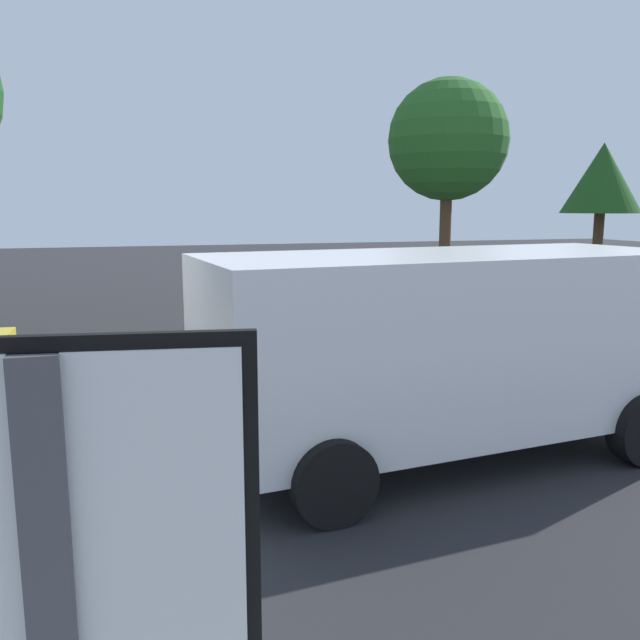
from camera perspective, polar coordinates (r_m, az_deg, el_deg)
name	(u,v)px	position (r m, az deg, el deg)	size (l,w,h in m)	color
ground_plane	(38,470)	(7.51, -23.24, -11.88)	(80.00, 80.00, 0.00)	#262628
lane_marking_centre	(317,440)	(7.76, -0.27, -10.32)	(28.00, 0.16, 0.01)	#E0D14C
white_van	(450,341)	(7.13, 11.21, -1.77)	(5.36, 2.64, 2.20)	white
tree_centre_verge	(448,141)	(15.39, 11.03, 14.97)	(2.67, 2.67, 5.47)	#513823
tree_right_verge	(602,180)	(19.79, 23.25, 11.10)	(2.12, 2.12, 4.38)	#513823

